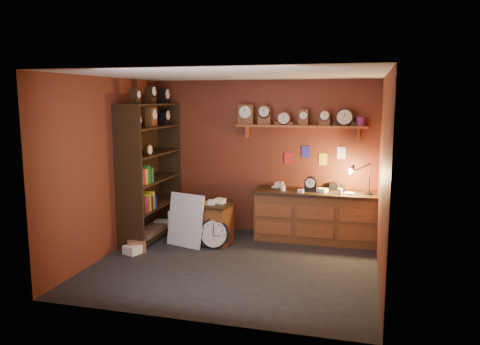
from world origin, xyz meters
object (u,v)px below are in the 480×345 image
shelving_unit (149,165)px  workbench (317,213)px  big_round_clock (214,234)px  low_cabinet (214,222)px

shelving_unit → workbench: size_ratio=1.22×
shelving_unit → big_round_clock: size_ratio=5.28×
shelving_unit → big_round_clock: 1.67m
shelving_unit → workbench: 2.97m
shelving_unit → low_cabinet: size_ratio=3.45×
shelving_unit → big_round_clock: (1.27, -0.35, -1.02)m
workbench → big_round_clock: 1.78m
low_cabinet → big_round_clock: size_ratio=1.53×
shelving_unit → low_cabinet: shelving_unit is taller
shelving_unit → workbench: bearing=9.9°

